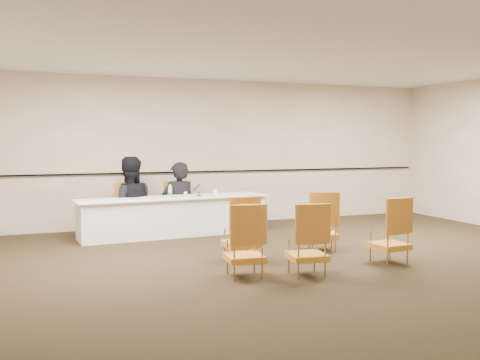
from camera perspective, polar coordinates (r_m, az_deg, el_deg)
name	(u,v)px	position (r m, az deg, el deg)	size (l,w,h in m)	color
floor	(305,263)	(7.71, 6.96, -8.82)	(10.00, 10.00, 0.00)	black
ceiling	(307,49)	(7.63, 7.17, 13.72)	(10.00, 10.00, 0.00)	silver
wall_back	(216,152)	(11.21, -2.62, 2.98)	(10.00, 0.04, 3.00)	beige
wall_rail	(216,171)	(11.19, -2.55, 0.93)	(9.80, 0.04, 0.03)	black
panel_table	(174,216)	(9.92, -7.06, -3.85)	(3.53, 0.82, 0.71)	white
panelist_main	(179,210)	(10.50, -6.57, -3.15)	(0.68, 0.44, 1.86)	black
panelist_main_chair	(179,206)	(10.49, -6.57, -2.74)	(0.50, 0.50, 0.95)	#AC681E
panelist_second	(129,209)	(10.23, -11.73, -3.03)	(0.96, 0.75, 1.97)	black
panelist_second_chair	(129,208)	(10.23, -11.73, -2.97)	(0.50, 0.50, 0.95)	#AC681E
papers	(199,196)	(9.95, -4.39, -1.74)	(0.30, 0.22, 0.00)	white
microphone	(199,189)	(9.93, -4.40, -1.00)	(0.09, 0.19, 0.27)	black
water_bottle	(170,191)	(9.80, -7.46, -1.16)	(0.07, 0.07, 0.24)	#178376
drinking_glass	(186,194)	(9.86, -5.82, -1.53)	(0.06, 0.06, 0.10)	white
coffee_cup	(215,193)	(9.99, -2.69, -1.34)	(0.08, 0.08, 0.13)	white
aud_chair_front_left	(240,228)	(7.75, 0.05, -5.15)	(0.50, 0.50, 0.95)	#AC681E
aud_chair_front_right	(322,221)	(8.55, 8.78, -4.32)	(0.50, 0.50, 0.95)	#AC681E
aud_chair_back_left	(245,240)	(6.84, 0.49, -6.41)	(0.50, 0.50, 0.95)	#AC681E
aud_chair_back_mid	(307,239)	(6.96, 7.15, -6.24)	(0.50, 0.50, 0.95)	#AC681E
aud_chair_back_right	(389,230)	(7.89, 15.63, -5.14)	(0.50, 0.50, 0.95)	#AC681E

